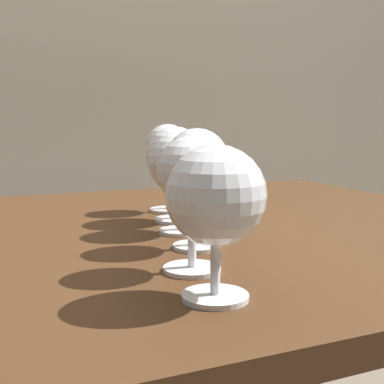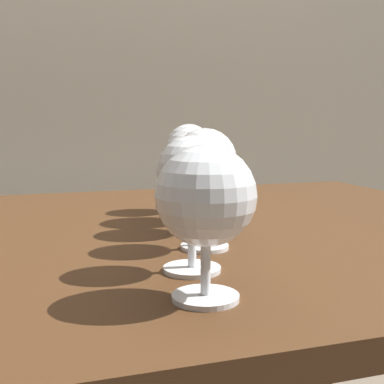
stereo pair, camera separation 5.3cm
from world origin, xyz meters
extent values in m
cube|color=#472B16|center=(0.00, 0.00, 0.75)|extent=(1.26, 0.84, 0.03)
cylinder|color=#472B16|center=(0.57, 0.36, 0.37)|extent=(0.06, 0.06, 0.73)
cylinder|color=white|center=(0.03, -0.30, 0.76)|extent=(0.06, 0.06, 0.00)
cylinder|color=white|center=(0.03, -0.30, 0.80)|extent=(0.01, 0.01, 0.06)
sphere|color=white|center=(0.03, -0.30, 0.86)|extent=(0.09, 0.09, 0.09)
ellipsoid|color=maroon|center=(0.03, -0.30, 0.86)|extent=(0.08, 0.08, 0.04)
cylinder|color=white|center=(0.04, -0.22, 0.76)|extent=(0.06, 0.06, 0.00)
cylinder|color=white|center=(0.04, -0.22, 0.81)|extent=(0.01, 0.01, 0.08)
sphere|color=white|center=(0.04, -0.22, 0.87)|extent=(0.07, 0.07, 0.07)
ellipsoid|color=#EACC66|center=(0.04, -0.22, 0.87)|extent=(0.06, 0.06, 0.04)
cylinder|color=white|center=(0.08, -0.13, 0.76)|extent=(0.06, 0.06, 0.00)
cylinder|color=white|center=(0.08, -0.13, 0.81)|extent=(0.01, 0.01, 0.08)
sphere|color=white|center=(0.08, -0.13, 0.87)|extent=(0.08, 0.08, 0.08)
cylinder|color=white|center=(0.10, -0.04, 0.76)|extent=(0.06, 0.06, 0.00)
cylinder|color=white|center=(0.10, -0.04, 0.80)|extent=(0.01, 0.01, 0.07)
sphere|color=white|center=(0.10, -0.04, 0.86)|extent=(0.09, 0.09, 0.09)
ellipsoid|color=beige|center=(0.10, -0.04, 0.86)|extent=(0.08, 0.08, 0.03)
cylinder|color=white|center=(0.12, 0.04, 0.76)|extent=(0.07, 0.07, 0.00)
cylinder|color=white|center=(0.12, 0.04, 0.80)|extent=(0.01, 0.01, 0.07)
sphere|color=white|center=(0.12, 0.04, 0.86)|extent=(0.09, 0.09, 0.09)
ellipsoid|color=maroon|center=(0.12, 0.04, 0.86)|extent=(0.08, 0.08, 0.04)
cylinder|color=white|center=(0.14, 0.12, 0.76)|extent=(0.06, 0.06, 0.00)
cylinder|color=white|center=(0.14, 0.12, 0.81)|extent=(0.01, 0.01, 0.08)
sphere|color=white|center=(0.14, 0.12, 0.87)|extent=(0.08, 0.08, 0.08)
ellipsoid|color=pink|center=(0.14, 0.12, 0.87)|extent=(0.07, 0.07, 0.03)
camera|label=1|loc=(-0.17, -0.70, 0.92)|focal=48.34mm
camera|label=2|loc=(-0.12, -0.72, 0.92)|focal=48.34mm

